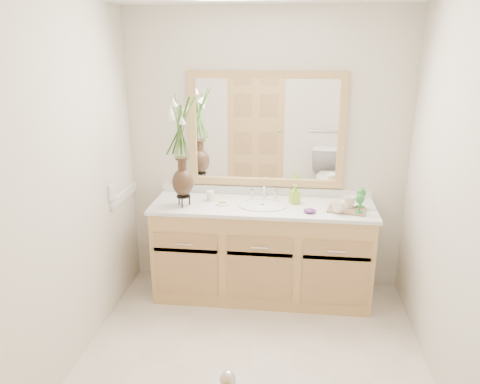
# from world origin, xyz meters

# --- Properties ---
(floor) EXTENTS (2.60, 2.60, 0.00)m
(floor) POSITION_xyz_m (0.00, 0.00, 0.00)
(floor) COLOR beige
(floor) RESTS_ON ground
(wall_back) EXTENTS (2.40, 0.02, 2.40)m
(wall_back) POSITION_xyz_m (0.00, 1.30, 1.20)
(wall_back) COLOR beige
(wall_back) RESTS_ON floor
(wall_front) EXTENTS (2.40, 0.02, 2.40)m
(wall_front) POSITION_xyz_m (0.00, -1.30, 1.20)
(wall_front) COLOR beige
(wall_front) RESTS_ON floor
(wall_left) EXTENTS (0.02, 2.60, 2.40)m
(wall_left) POSITION_xyz_m (-1.20, 0.00, 1.20)
(wall_left) COLOR beige
(wall_left) RESTS_ON floor
(wall_right) EXTENTS (0.02, 2.60, 2.40)m
(wall_right) POSITION_xyz_m (1.20, 0.00, 1.20)
(wall_right) COLOR beige
(wall_right) RESTS_ON floor
(vanity) EXTENTS (1.80, 0.55, 0.80)m
(vanity) POSITION_xyz_m (0.00, 1.01, 0.40)
(vanity) COLOR tan
(vanity) RESTS_ON floor
(counter) EXTENTS (1.84, 0.57, 0.03)m
(counter) POSITION_xyz_m (0.00, 1.01, 0.82)
(counter) COLOR white
(counter) RESTS_ON vanity
(sink) EXTENTS (0.38, 0.34, 0.23)m
(sink) POSITION_xyz_m (0.00, 1.00, 0.78)
(sink) COLOR white
(sink) RESTS_ON counter
(mirror) EXTENTS (1.32, 0.04, 0.97)m
(mirror) POSITION_xyz_m (0.00, 1.28, 1.41)
(mirror) COLOR white
(mirror) RESTS_ON wall_back
(switch_plate) EXTENTS (0.02, 0.12, 0.12)m
(switch_plate) POSITION_xyz_m (-1.19, 0.76, 0.98)
(switch_plate) COLOR white
(switch_plate) RESTS_ON wall_left
(door) EXTENTS (0.80, 0.03, 2.00)m
(door) POSITION_xyz_m (-0.30, -1.29, 1.00)
(door) COLOR tan
(door) RESTS_ON floor
(flower_vase) EXTENTS (0.20, 0.20, 0.84)m
(flower_vase) POSITION_xyz_m (-0.65, 0.92, 1.40)
(flower_vase) COLOR black
(flower_vase) RESTS_ON counter
(tumbler) EXTENTS (0.07, 0.07, 0.08)m
(tumbler) POSITION_xyz_m (-0.45, 1.07, 0.87)
(tumbler) COLOR white
(tumbler) RESTS_ON counter
(soap_dish) EXTENTS (0.11, 0.11, 0.04)m
(soap_dish) POSITION_xyz_m (-0.33, 0.99, 0.84)
(soap_dish) COLOR white
(soap_dish) RESTS_ON counter
(soap_bottle) EXTENTS (0.09, 0.09, 0.15)m
(soap_bottle) POSITION_xyz_m (0.26, 1.08, 0.90)
(soap_bottle) COLOR #90C42E
(soap_bottle) RESTS_ON counter
(purple_dish) EXTENTS (0.10, 0.08, 0.04)m
(purple_dish) POSITION_xyz_m (0.38, 0.86, 0.85)
(purple_dish) COLOR #5C2570
(purple_dish) RESTS_ON counter
(tray) EXTENTS (0.33, 0.25, 0.01)m
(tray) POSITION_xyz_m (0.67, 0.95, 0.84)
(tray) COLOR brown
(tray) RESTS_ON counter
(mug_left) EXTENTS (0.11, 0.10, 0.09)m
(mug_left) POSITION_xyz_m (0.60, 0.88, 0.89)
(mug_left) COLOR white
(mug_left) RESTS_ON tray
(mug_right) EXTENTS (0.13, 0.13, 0.10)m
(mug_right) POSITION_xyz_m (0.70, 1.00, 0.89)
(mug_right) COLOR white
(mug_right) RESTS_ON tray
(goblet_front) EXTENTS (0.07, 0.07, 0.15)m
(goblet_front) POSITION_xyz_m (0.76, 0.88, 0.95)
(goblet_front) COLOR #297C30
(goblet_front) RESTS_ON tray
(goblet_back) EXTENTS (0.07, 0.07, 0.16)m
(goblet_back) POSITION_xyz_m (0.79, 1.01, 0.95)
(goblet_back) COLOR #297C30
(goblet_back) RESTS_ON tray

